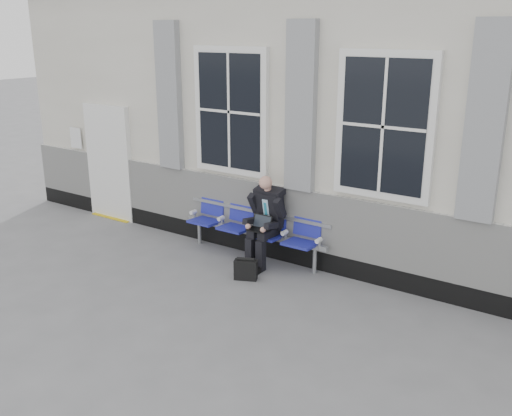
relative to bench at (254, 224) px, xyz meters
The scene contains 5 objects.
ground 2.17m from the bench, 39.10° to the right, with size 70.00×70.00×0.00m, color slate.
station_building 3.16m from the bench, 53.15° to the left, with size 14.40×4.40×4.49m.
bench is the anchor object (origin of this frame).
businessman 0.39m from the bench, 23.78° to the right, with size 0.55×0.74×1.40m.
briefcase 0.95m from the bench, 63.71° to the right, with size 0.36×0.26×0.34m.
Camera 1 is at (3.13, -5.63, 3.48)m, focal length 40.00 mm.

